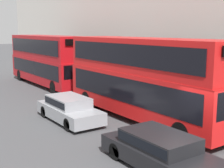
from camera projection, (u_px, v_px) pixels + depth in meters
ground_plane at (196, 157)px, 11.74m from camera, size 200.00×200.00×0.00m
bus_leading at (143, 75)px, 16.32m from camera, size 2.59×10.94×4.30m
bus_second_in_queue at (47, 58)px, 26.55m from camera, size 2.59×10.87×4.23m
car_dark_sedan at (160, 150)px, 10.67m from camera, size 1.87×4.67×1.24m
car_hatchback at (69, 108)px, 16.22m from camera, size 1.79×4.44×1.30m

